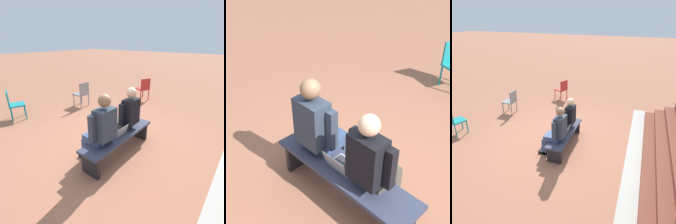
{
  "view_description": "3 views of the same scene",
  "coord_description": "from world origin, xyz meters",
  "views": [
    {
      "loc": [
        2.59,
        2.03,
        2.16
      ],
      "look_at": [
        -0.17,
        -0.19,
        0.69
      ],
      "focal_mm": 28.0,
      "sensor_mm": 36.0,
      "label": 1
    },
    {
      "loc": [
        -1.54,
        2.03,
        2.79
      ],
      "look_at": [
        0.4,
        0.13,
        1.02
      ],
      "focal_mm": 50.0,
      "sensor_mm": 36.0,
      "label": 2
    },
    {
      "loc": [
        5.08,
        2.03,
        3.48
      ],
      "look_at": [
        -0.42,
        0.01,
        0.75
      ],
      "focal_mm": 35.0,
      "sensor_mm": 36.0,
      "label": 3
    }
  ],
  "objects": [
    {
      "name": "person_adult",
      "position": [
        0.63,
        0.19,
        0.73
      ],
      "size": [
        0.56,
        0.71,
        1.38
      ],
      "color": "#384C75",
      "rests_on": "ground"
    },
    {
      "name": "laptop",
      "position": [
        0.21,
        0.27,
        0.5
      ],
      "size": [
        0.32,
        0.29,
        0.21
      ],
      "color": "#9EA0A5",
      "rests_on": "bench"
    },
    {
      "name": "brick_steps",
      "position": [
        0.17,
        3.08,
        0.23
      ],
      "size": [
        5.67,
        1.2,
        0.6
      ],
      "color": "brown",
      "rests_on": "ground"
    },
    {
      "name": "bench",
      "position": [
        0.17,
        0.26,
        0.35
      ],
      "size": [
        1.8,
        0.44,
        0.45
      ],
      "color": "#33384C",
      "rests_on": "ground"
    },
    {
      "name": "person_student",
      "position": [
        -0.16,
        0.2,
        0.71
      ],
      "size": [
        0.53,
        0.67,
        1.32
      ],
      "color": "#4C473D",
      "rests_on": "ground"
    },
    {
      "name": "plastic_chair_by_pillar",
      "position": [
        -1.26,
        -2.38,
        0.48
      ],
      "size": [
        0.42,
        0.42,
        0.84
      ],
      "color": "gray",
      "rests_on": "ground"
    },
    {
      "name": "concrete_strip",
      "position": [
        0.17,
        2.13,
        0.0
      ],
      "size": [
        6.47,
        0.4,
        0.01
      ],
      "primitive_type": "cube",
      "color": "#A8A399",
      "rests_on": "ground"
    },
    {
      "name": "ground_plane",
      "position": [
        0.0,
        0.0,
        0.0
      ],
      "size": [
        60.0,
        60.0,
        0.0
      ],
      "primitive_type": "plane",
      "color": "#9E6047"
    },
    {
      "name": "plastic_chair_far_left",
      "position": [
        -3.17,
        -1.08,
        0.48
      ],
      "size": [
        0.55,
        0.55,
        0.84
      ],
      "color": "red",
      "rests_on": "ground"
    },
    {
      "name": "plastic_chair_foreground",
      "position": [
        0.7,
        -3.11,
        0.48
      ],
      "size": [
        0.54,
        0.54,
        0.84
      ],
      "color": "teal",
      "rests_on": "ground"
    }
  ]
}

